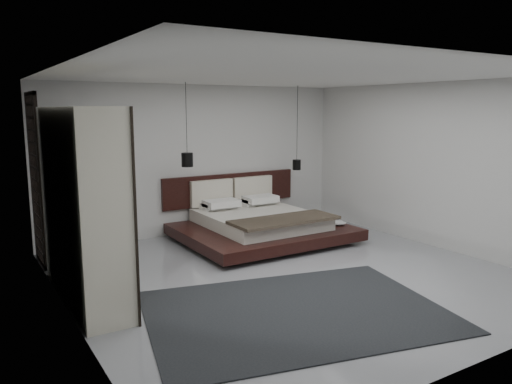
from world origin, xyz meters
TOP-DOWN VIEW (x-y plane):
  - floor at (0.00, 0.00)m, footprint 6.00×6.00m
  - ceiling at (0.00, 0.00)m, footprint 6.00×6.00m
  - wall_back at (0.00, 3.00)m, footprint 6.00×0.00m
  - wall_front at (0.00, -3.00)m, footprint 6.00×0.00m
  - wall_left at (-3.00, 0.00)m, footprint 0.00×6.00m
  - wall_right at (3.00, 0.00)m, footprint 0.00×6.00m
  - lattice_screen at (-2.95, 2.45)m, footprint 0.05×0.90m
  - bed at (0.66, 1.90)m, footprint 2.87×2.43m
  - book_lower at (1.83, 1.24)m, footprint 0.29×0.35m
  - book_upper at (1.81, 1.21)m, footprint 0.31×0.34m
  - pendant_left at (-0.52, 2.36)m, footprint 0.20×0.20m
  - pendant_right at (1.83, 2.36)m, footprint 0.16×0.16m
  - wardrobe at (-2.70, 0.64)m, footprint 0.57×2.43m
  - rug at (-0.73, -1.14)m, footprint 3.87×3.14m

SIDE VIEW (x-z plane):
  - floor at x=0.00m, z-range 0.00..0.00m
  - rug at x=-0.73m, z-range 0.00..0.01m
  - book_lower at x=1.83m, z-range 0.27..0.30m
  - bed at x=0.66m, z-range -0.25..0.84m
  - book_upper at x=1.81m, z-range 0.30..0.32m
  - wardrobe at x=-2.70m, z-range 0.00..2.38m
  - pendant_right at x=1.83m, z-range 0.45..2.09m
  - lattice_screen at x=-2.95m, z-range 0.00..2.60m
  - wall_back at x=0.00m, z-range -1.60..4.40m
  - wall_front at x=0.00m, z-range -1.60..4.40m
  - wall_left at x=-3.00m, z-range -1.60..4.40m
  - wall_right at x=3.00m, z-range -1.60..4.40m
  - pendant_left at x=-0.52m, z-range 0.76..2.20m
  - ceiling at x=0.00m, z-range 2.80..2.80m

